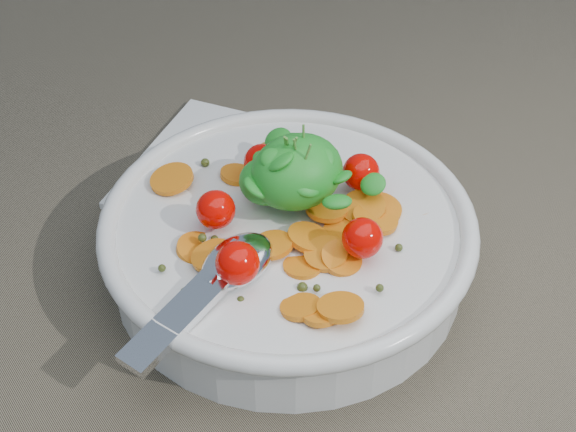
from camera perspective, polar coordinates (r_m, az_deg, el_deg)
ground at (r=0.61m, az=-0.34°, el=-5.99°), size 6.00×6.00×0.00m
bowl at (r=0.61m, az=-0.01°, el=-1.61°), size 0.30×0.28×0.12m
napkin at (r=0.72m, az=-4.73°, el=3.38°), size 0.22×0.22×0.01m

